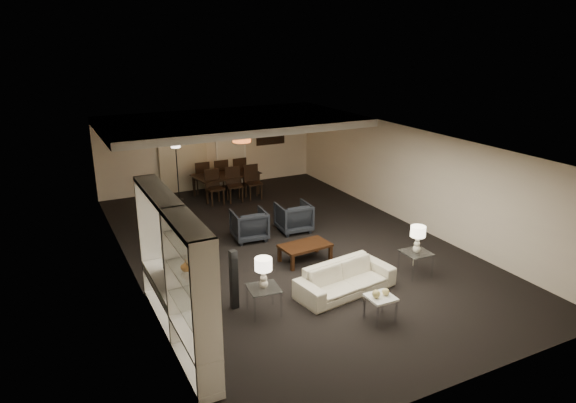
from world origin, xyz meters
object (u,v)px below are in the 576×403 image
(coffee_table, at_px, (305,253))
(pendant_light, at_px, (242,138))
(side_table_right, at_px, (415,263))
(chair_fm, at_px, (220,175))
(vase_amber, at_px, (186,266))
(chair_fl, at_px, (201,177))
(table_lamp_left, at_px, (264,273))
(table_lamp_right, at_px, (417,239))
(chair_nl, at_px, (215,188))
(vase_blue, at_px, (199,314))
(side_table_left, at_px, (264,300))
(floor_lamp, at_px, (177,170))
(floor_speaker, at_px, (234,280))
(sofa, at_px, (345,279))
(marble_table, at_px, (380,308))
(chair_fr, at_px, (237,172))
(armchair_left, at_px, (249,225))
(armchair_right, at_px, (294,217))
(dining_table, at_px, (227,185))
(chair_nr, at_px, (253,182))
(chair_nm, at_px, (235,185))
(television, at_px, (167,265))

(coffee_table, bearing_deg, pendant_light, 85.66)
(side_table_right, height_order, chair_fm, chair_fm)
(vase_amber, distance_m, chair_fl, 8.92)
(table_lamp_left, relative_size, table_lamp_right, 1.00)
(chair_nl, bearing_deg, vase_blue, -114.34)
(side_table_left, distance_m, floor_lamp, 7.11)
(vase_amber, relative_size, floor_speaker, 0.14)
(sofa, bearing_deg, marble_table, -97.91)
(chair_fr, xyz_separation_m, floor_lamp, (-2.04, -0.43, 0.41))
(chair_fm, bearing_deg, side_table_left, 77.12)
(sofa, bearing_deg, coffee_table, 82.09)
(floor_speaker, xyz_separation_m, floor_lamp, (0.81, 6.65, 0.36))
(armchair_left, height_order, armchair_right, same)
(dining_table, height_order, chair_nr, chair_nr)
(armchair_left, bearing_deg, dining_table, -96.63)
(marble_table, height_order, chair_fr, chair_fr)
(chair_nl, bearing_deg, pendant_light, -18.27)
(vase_amber, distance_m, floor_speaker, 2.07)
(pendant_light, height_order, dining_table, pendant_light)
(chair_fr, bearing_deg, floor_speaker, 66.02)
(sofa, relative_size, floor_lamp, 1.07)
(coffee_table, height_order, floor_speaker, floor_speaker)
(table_lamp_right, distance_m, vase_blue, 5.19)
(armchair_left, distance_m, side_table_left, 3.48)
(chair_nm, bearing_deg, dining_table, 97.40)
(vase_amber, xyz_separation_m, floor_speaker, (1.18, 1.31, -1.08))
(side_table_right, xyz_separation_m, chair_nl, (-2.15, 6.19, 0.25))
(floor_speaker, xyz_separation_m, chair_fr, (2.84, 7.07, -0.06))
(chair_nm, bearing_deg, table_lamp_left, -99.24)
(vase_amber, bearing_deg, marble_table, -3.63)
(vase_amber, height_order, chair_fr, vase_amber)
(vase_amber, bearing_deg, chair_fm, 67.77)
(sofa, xyz_separation_m, coffee_table, (0.00, 1.60, -0.09))
(chair_fr, bearing_deg, chair_fl, -2.08)
(chair_nl, height_order, floor_lamp, floor_lamp)
(chair_nr, height_order, floor_lamp, floor_lamp)
(table_lamp_right, relative_size, dining_table, 0.29)
(armchair_left, xyz_separation_m, chair_nm, (0.75, 2.89, 0.14))
(side_table_left, height_order, chair_nl, chair_nl)
(armchair_left, xyz_separation_m, marble_table, (0.60, -4.40, -0.14))
(floor_speaker, height_order, chair_nl, floor_speaker)
(pendant_light, relative_size, chair_fm, 0.52)
(television, bearing_deg, dining_table, -27.99)
(coffee_table, bearing_deg, floor_lamp, 103.27)
(side_table_left, bearing_deg, floor_lamp, 86.67)
(chair_fm, bearing_deg, chair_fr, -179.01)
(chair_nl, distance_m, chair_fl, 1.30)
(armchair_left, xyz_separation_m, chair_fl, (0.15, 4.19, 0.14))
(side_table_right, relative_size, chair_fl, 0.54)
(chair_nr, bearing_deg, chair_fm, 116.13)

